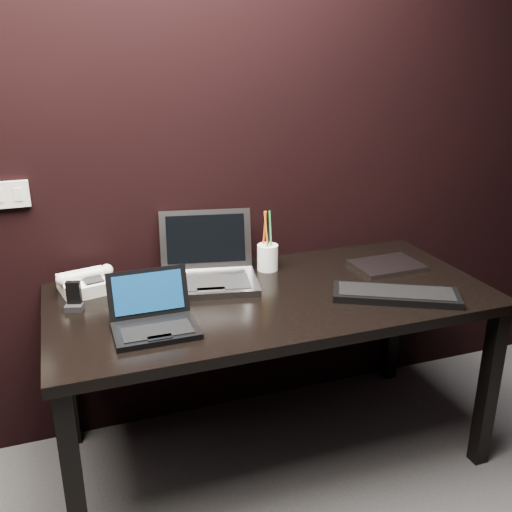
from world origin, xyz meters
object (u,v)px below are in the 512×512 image
object	(u,v)px
ext_keyboard	(396,294)
pen_cup	(268,256)
desk	(272,312)
closed_laptop	(387,266)
netbook	(154,319)
silver_laptop	(208,270)
mobile_phone	(74,299)
desk_phone	(85,283)

from	to	relation	value
ext_keyboard	pen_cup	distance (m)	0.57
desk	closed_laptop	world-z (taller)	closed_laptop
netbook	silver_laptop	bearing A→B (deg)	50.33
netbook	closed_laptop	bearing A→B (deg)	12.62
netbook	silver_laptop	distance (m)	0.44
silver_laptop	pen_cup	size ratio (longest dim) A/B	1.69
ext_keyboard	mobile_phone	xyz separation A→B (m)	(-1.16, 0.31, 0.03)
desk	ext_keyboard	xyz separation A→B (m)	(0.43, -0.20, 0.09)
desk	desk_phone	xyz separation A→B (m)	(-0.68, 0.26, 0.12)
desk	silver_laptop	size ratio (longest dim) A/B	3.85
silver_laptop	closed_laptop	world-z (taller)	silver_laptop
netbook	mobile_phone	size ratio (longest dim) A/B	2.64
netbook	desk_phone	bearing A→B (deg)	116.32
ext_keyboard	pen_cup	xyz separation A→B (m)	(-0.36, 0.44, 0.05)
desk	netbook	xyz separation A→B (m)	(-0.49, -0.14, 0.11)
pen_cup	desk_phone	bearing A→B (deg)	179.38
netbook	mobile_phone	bearing A→B (deg)	134.32
pen_cup	netbook	bearing A→B (deg)	-145.07
silver_laptop	desk_phone	distance (m)	0.48
silver_laptop	ext_keyboard	xyz separation A→B (m)	(0.63, -0.40, -0.04)
closed_laptop	mobile_phone	bearing A→B (deg)	179.30
desk	netbook	world-z (taller)	netbook
pen_cup	silver_laptop	bearing A→B (deg)	-169.99
netbook	ext_keyboard	distance (m)	0.92
silver_laptop	ext_keyboard	world-z (taller)	silver_laptop
closed_laptop	desk_phone	world-z (taller)	desk_phone
desk_phone	mobile_phone	world-z (taller)	mobile_phone
silver_laptop	closed_laptop	distance (m)	0.78
silver_laptop	pen_cup	bearing A→B (deg)	10.01
desk	netbook	distance (m)	0.52
desk	closed_laptop	size ratio (longest dim) A/B	5.77
closed_laptop	desk_phone	distance (m)	1.26
desk	mobile_phone	size ratio (longest dim) A/B	16.04
silver_laptop	desk_phone	xyz separation A→B (m)	(-0.48, 0.06, -0.01)
silver_laptop	mobile_phone	xyz separation A→B (m)	(-0.53, -0.09, -0.01)
silver_laptop	netbook	bearing A→B (deg)	-129.67
netbook	mobile_phone	world-z (taller)	netbook
ext_keyboard	closed_laptop	distance (m)	0.32
closed_laptop	pen_cup	size ratio (longest dim) A/B	1.13
mobile_phone	pen_cup	world-z (taller)	pen_cup
desk	ext_keyboard	size ratio (longest dim) A/B	3.44
desk	desk_phone	size ratio (longest dim) A/B	7.44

